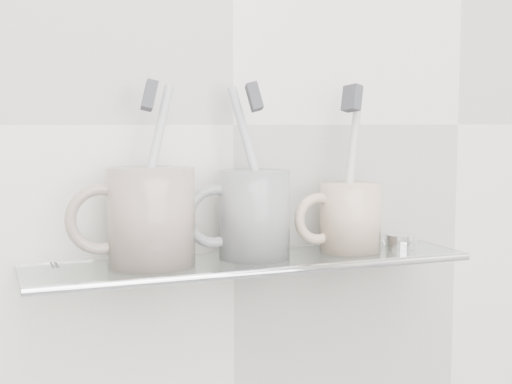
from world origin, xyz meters
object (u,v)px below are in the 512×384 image
mug_center (254,214)px  mug_right (350,217)px  mug_left (151,217)px  shelf_glass (252,262)px

mug_center → mug_right: mug_center is taller
mug_center → mug_right: 0.12m
mug_right → mug_left: bearing=-167.1°
shelf_glass → mug_left: (-0.11, 0.00, 0.06)m
mug_left → shelf_glass: bearing=15.8°
mug_left → mug_center: bearing=18.3°
shelf_glass → mug_center: size_ratio=5.04×
mug_left → mug_right: (0.24, 0.00, -0.01)m
mug_center → mug_right: bearing=12.6°
mug_center → mug_left: bearing=-167.4°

